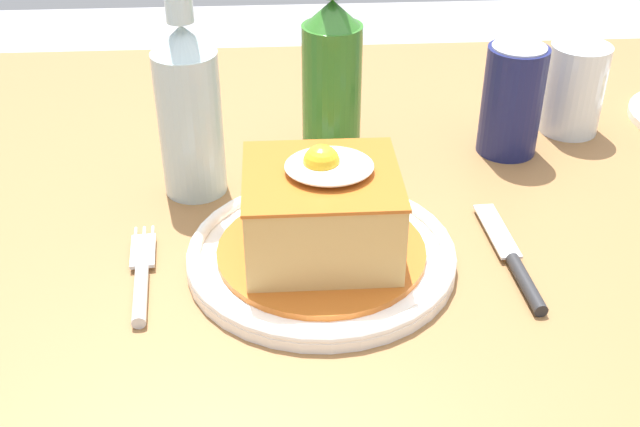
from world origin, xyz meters
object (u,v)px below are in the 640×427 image
Objects in this scene: fork at (141,280)px; soda_can at (512,100)px; main_plate at (321,254)px; beer_bottle_green at (332,72)px; beer_bottle_clear at (188,102)px; knife at (517,267)px; drinking_glass at (573,95)px.

fork is 0.45m from soda_can.
beer_bottle_green is at bearing 83.24° from main_plate.
main_plate is 0.91× the size of beer_bottle_clear.
fork is 0.33m from knife.
beer_bottle_green reaches higher than fork.
main_plate is 0.17m from knife.
drinking_glass is at bearing 14.27° from beer_bottle_clear.
beer_bottle_clear is (-0.29, 0.16, 0.09)m from knife.
beer_bottle_green and beer_bottle_clear have the same top height.
main_plate reaches higher than fork.
main_plate is 0.20m from beer_bottle_clear.
knife is 0.62× the size of beer_bottle_clear.
beer_bottle_clear reaches higher than main_plate.
drinking_glass reaches higher than main_plate.
beer_bottle_green is at bearing 51.22° from fork.
beer_bottle_green is at bearing -171.26° from drinking_glass.
main_plate is 0.30m from soda_can.
knife is 1.34× the size of soda_can.
fork is 0.19m from beer_bottle_clear.
beer_bottle_green is 1.00× the size of beer_bottle_clear.
drinking_glass is (0.43, 0.11, -0.05)m from beer_bottle_clear.
knife is 0.35m from beer_bottle_clear.
main_plate is 0.16m from fork.
knife is (0.17, -0.03, -0.00)m from main_plate.
knife is at bearing -0.48° from fork.
knife is at bearing -29.15° from beer_bottle_clear.
soda_can is at bearing -152.17° from drinking_glass.
beer_bottle_green reaches higher than knife.
beer_bottle_green reaches higher than main_plate.
fork is at bearing -128.78° from beer_bottle_green.
beer_bottle_clear is at bearing -169.51° from soda_can.
drinking_glass reaches higher than knife.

